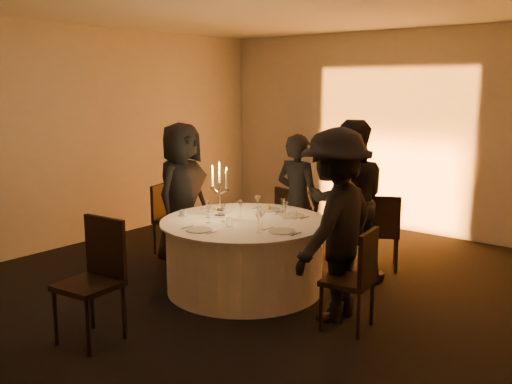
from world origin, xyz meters
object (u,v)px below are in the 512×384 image
Objects in this scene: chair_left at (167,214)px; candelabra at (220,198)px; banquet_table at (244,255)px; guest_left at (182,194)px; chair_front at (96,272)px; chair_back_left at (292,218)px; coffee_cup at (183,213)px; guest_right at (335,225)px; guest_back_right at (349,201)px; chair_back_right at (382,228)px; guest_back_left at (298,201)px; chair_right at (356,274)px.

candelabra is at bearing -124.90° from chair_left.
guest_left reaches higher than banquet_table.
chair_back_left is at bearing 85.17° from chair_front.
chair_left is at bearing 145.80° from coffee_cup.
chair_front reaches higher than chair_back_left.
banquet_table is 0.99× the size of guest_right.
guest_back_right is (0.72, 0.98, 0.53)m from banquet_table.
coffee_cup is (-1.53, -1.79, 0.28)m from chair_back_right.
banquet_table is 1.36m from chair_back_left.
guest_back_right reaches higher than guest_back_left.
guest_right reaches higher than guest_left.
coffee_cup is (-1.83, -0.20, -0.11)m from guest_right.
candelabra is (0.34, 0.23, 0.18)m from coffee_cup.
chair_front reaches higher than chair_left.
coffee_cup is (-0.45, 1.48, 0.19)m from chair_front.
chair_back_right is 1.51× the size of candelabra.
coffee_cup is at bearing -139.98° from chair_left.
guest_back_left is at bearing 79.51° from chair_front.
coffee_cup reaches higher than banquet_table.
chair_back_right is at bearing 52.86° from candelabra.
banquet_table is 1.12m from guest_back_left.
guest_left reaches higher than chair_right.
chair_right is 2.14m from coffee_cup.
guest_left is (-2.06, -1.30, 0.36)m from chair_back_right.
chair_back_left is at bearing -138.54° from chair_right.
guest_back_left is 0.89× the size of guest_back_right.
candelabra is at bearing 33.23° from coffee_cup.
banquet_table is 1.91× the size of chair_right.
chair_back_left reaches higher than coffee_cup.
chair_right reaches higher than chair_back_left.
guest_right reaches higher than chair_left.
guest_back_right is at bearing -93.30° from chair_left.
chair_left is 1.01× the size of chair_back_left.
chair_back_right is at bearing 65.23° from chair_front.
guest_back_right is 2.98× the size of candelabra.
chair_back_left is at bearing -49.97° from guest_left.
chair_left is 1.29m from coffee_cup.
guest_right reaches higher than guest_back_left.
chair_right is 1.84m from candelabra.
guest_right reaches higher than chair_back_left.
guest_back_right is at bearing -159.68° from guest_right.
banquet_table is 1.98× the size of chair_left.
coffee_cup is (-1.38, -1.24, -0.12)m from guest_back_right.
guest_right is at bearing 44.26° from chair_front.
guest_right is (2.86, -0.50, 0.40)m from chair_left.
guest_left is 0.72m from coffee_cup.
guest_back_right is 1.86m from coffee_cup.
guest_back_left is at bearing -40.96° from guest_back_right.
guest_right is (0.30, -1.59, 0.39)m from chair_back_right.
candelabra is (-1.48, 0.02, 0.07)m from guest_right.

